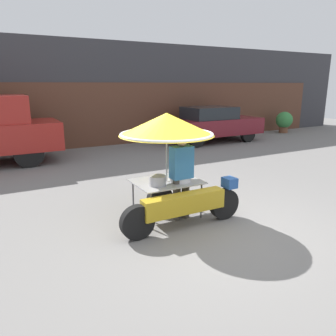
{
  "coord_description": "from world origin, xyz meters",
  "views": [
    {
      "loc": [
        -3.06,
        -4.05,
        2.34
      ],
      "look_at": [
        -0.38,
        0.83,
        0.91
      ],
      "focal_mm": 35.0,
      "sensor_mm": 36.0,
      "label": 1
    }
  ],
  "objects_px": {
    "potted_plant": "(284,121)",
    "vendor_person": "(181,173)",
    "vendor_motorcycle_cart": "(169,141)",
    "parked_car": "(212,124)"
  },
  "relations": [
    {
      "from": "vendor_person",
      "to": "potted_plant",
      "type": "relative_size",
      "value": 1.48
    },
    {
      "from": "vendor_motorcycle_cart",
      "to": "parked_car",
      "type": "relative_size",
      "value": 0.54
    },
    {
      "from": "potted_plant",
      "to": "vendor_motorcycle_cart",
      "type": "bearing_deg",
      "value": -146.94
    },
    {
      "from": "parked_car",
      "to": "potted_plant",
      "type": "xyz_separation_m",
      "value": [
        4.73,
        0.47,
        -0.18
      ]
    },
    {
      "from": "parked_car",
      "to": "potted_plant",
      "type": "bearing_deg",
      "value": 5.72
    },
    {
      "from": "vendor_person",
      "to": "potted_plant",
      "type": "height_order",
      "value": "vendor_person"
    },
    {
      "from": "vendor_motorcycle_cart",
      "to": "potted_plant",
      "type": "relative_size",
      "value": 2.17
    },
    {
      "from": "vendor_motorcycle_cart",
      "to": "potted_plant",
      "type": "xyz_separation_m",
      "value": [
        10.13,
        6.6,
        -0.82
      ]
    },
    {
      "from": "vendor_motorcycle_cart",
      "to": "potted_plant",
      "type": "height_order",
      "value": "vendor_motorcycle_cart"
    },
    {
      "from": "potted_plant",
      "to": "vendor_person",
      "type": "bearing_deg",
      "value": -145.95
    }
  ]
}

